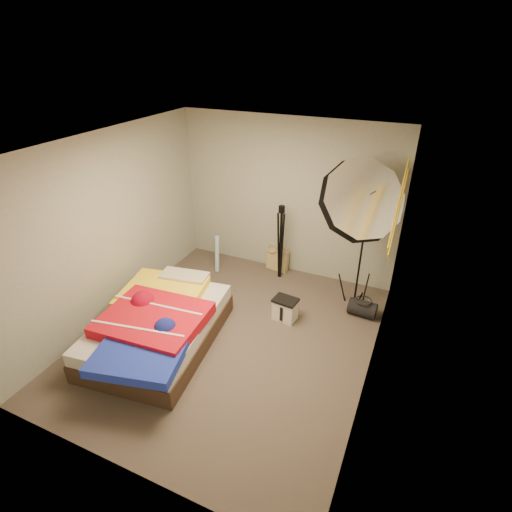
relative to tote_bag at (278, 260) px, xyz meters
The scene contains 15 objects.
floor 1.91m from the tote_bag, 87.53° to the right, with size 4.00×4.00×0.00m, color brown.
ceiling 3.00m from the tote_bag, 87.53° to the right, with size 4.00×4.00×0.00m, color silver.
wall_back 1.07m from the tote_bag, 50.67° to the left, with size 3.50×3.50×0.00m, color #9CA08F.
wall_front 4.04m from the tote_bag, 88.80° to the right, with size 3.50×3.50×0.00m, color #9CA08F.
wall_left 2.74m from the tote_bag, 131.28° to the right, with size 4.00×4.00×0.00m, color #9CA08F.
wall_right 2.85m from the tote_bag, 46.04° to the right, with size 4.00×4.00×0.00m, color #9CA08F.
tote_bag is the anchor object (origin of this frame).
wrapping_roll 1.02m from the tote_bag, 154.85° to the right, with size 0.07×0.07×0.62m, color #4F94C5.
camera_case 1.36m from the tote_bag, 64.29° to the right, with size 0.31×0.22×0.31m, color silver.
duffel_bag 1.71m from the tote_bag, 24.29° to the right, with size 0.23×0.23×0.38m, color black.
wall_stripe_upper 2.84m from the tote_bag, 35.66° to the right, with size 0.02×1.10×0.10m, color gold.
wall_stripe_lower 2.62m from the tote_bag, 30.09° to the right, with size 0.02×1.10×0.10m, color gold.
bed 2.45m from the tote_bag, 106.84° to the right, with size 1.61×2.17×0.56m.
photo_umbrella 2.07m from the tote_bag, 25.75° to the right, with size 1.14×1.30×2.30m.
camera_tripod 0.58m from the tote_bag, 60.12° to the right, with size 0.09×0.09×1.25m.
Camera 1 is at (1.97, -3.58, 3.47)m, focal length 28.00 mm.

